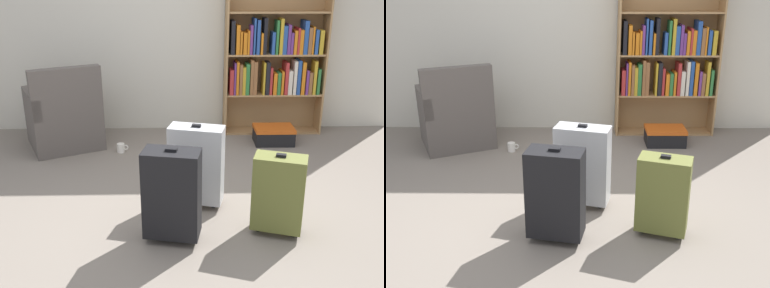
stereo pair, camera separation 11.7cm
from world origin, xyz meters
TOP-DOWN VIEW (x-y plane):
  - ground_plane at (0.00, 0.00)m, footprint 9.14×9.14m
  - back_wall at (0.00, 2.25)m, footprint 5.22×0.10m
  - bookshelf at (1.14, 2.05)m, footprint 1.12×0.28m
  - armchair at (-1.16, 1.61)m, footprint 0.93×0.93m
  - mug at (-0.55, 1.42)m, footprint 0.12×0.08m
  - storage_box at (1.10, 1.65)m, footprint 0.43×0.31m
  - suitcase_silver at (0.20, 0.26)m, footprint 0.46×0.29m
  - suitcase_black at (0.02, -0.25)m, footprint 0.41×0.28m
  - suitcase_olive at (0.76, -0.18)m, footprint 0.40×0.29m

SIDE VIEW (x-z plane):
  - ground_plane at x=0.00m, z-range 0.00..0.00m
  - mug at x=-0.55m, z-range 0.00..0.10m
  - storage_box at x=1.10m, z-range 0.00..0.19m
  - armchair at x=-1.16m, z-range -0.13..0.77m
  - suitcase_olive at x=0.76m, z-range 0.01..0.63m
  - suitcase_silver at x=0.20m, z-range 0.01..0.70m
  - suitcase_black at x=0.02m, z-range 0.01..0.71m
  - bookshelf at x=1.14m, z-range -0.03..1.78m
  - back_wall at x=0.00m, z-range 0.00..2.60m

